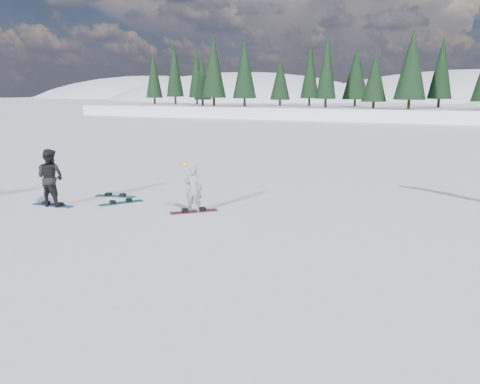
# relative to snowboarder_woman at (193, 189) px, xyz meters

# --- Properties ---
(ground) EXTENTS (420.00, 420.00, 0.00)m
(ground) POSITION_rel_snowboarder_woman_xyz_m (-0.88, -1.54, -0.76)
(ground) COLOR white
(ground) RESTS_ON ground
(alpine_backdrop) EXTENTS (412.50, 227.00, 53.20)m
(alpine_backdrop) POSITION_rel_snowboarder_woman_xyz_m (-12.61, 187.63, -14.73)
(alpine_backdrop) COLOR white
(alpine_backdrop) RESTS_ON ground
(snowboarder_woman) EXTENTS (0.63, 0.52, 1.63)m
(snowboarder_woman) POSITION_rel_snowboarder_woman_xyz_m (0.00, 0.00, 0.00)
(snowboarder_woman) COLOR #9C9CA1
(snowboarder_woman) RESTS_ON ground
(snowboarder_man) EXTENTS (0.99, 0.81, 1.91)m
(snowboarder_man) POSITION_rel_snowboarder_woman_xyz_m (-4.73, -1.15, 0.20)
(snowboarder_man) COLOR black
(snowboarder_man) RESTS_ON ground
(snowboard_woman) EXTENTS (1.30, 1.22, 0.03)m
(snowboard_woman) POSITION_rel_snowboarder_woman_xyz_m (0.00, 0.00, -0.74)
(snowboard_woman) COLOR maroon
(snowboard_woman) RESTS_ON ground
(snowboard_man) EXTENTS (1.51, 0.36, 0.03)m
(snowboard_man) POSITION_rel_snowboarder_woman_xyz_m (-4.73, -1.15, -0.74)
(snowboard_man) COLOR #1C5E9E
(snowboard_man) RESTS_ON ground
(snowboard_loose_a) EXTENTS (1.09, 1.39, 0.03)m
(snowboard_loose_a) POSITION_rel_snowboarder_woman_xyz_m (-2.85, 0.04, -0.74)
(snowboard_loose_a) COLOR #177580
(snowboard_loose_a) RESTS_ON ground
(snowboard_loose_c) EXTENTS (1.53, 0.55, 0.03)m
(snowboard_loose_c) POSITION_rel_snowboarder_woman_xyz_m (-3.68, 0.79, -0.74)
(snowboard_loose_c) COLOR teal
(snowboard_loose_c) RESTS_ON ground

